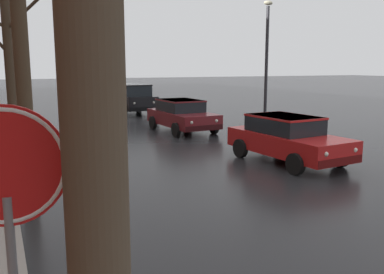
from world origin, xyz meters
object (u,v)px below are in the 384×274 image
bare_tree_second_along_sidewalk (24,47)px  sedan_green_parked_far_down_block (105,95)px  bare_tree_mid_block (8,48)px  sedan_maroon_parked_kerbside_close (182,115)px  sedan_darkblue_queued_behind_truck (91,91)px  suv_black_parked_kerbside_mid (132,97)px  sedan_red_approaching_near_lane (287,138)px  street_lamp_post (267,59)px  stop_sign_at_corner (7,203)px

bare_tree_second_along_sidewalk → sedan_green_parked_far_down_block: bare_tree_second_along_sidewalk is taller
bare_tree_mid_block → sedan_maroon_parked_kerbside_close: 7.54m
sedan_darkblue_queued_behind_truck → suv_black_parked_kerbside_mid: bearing=-90.1°
sedan_maroon_parked_kerbside_close → sedan_green_parked_far_down_block: (-0.01, 14.41, -0.00)m
sedan_red_approaching_near_lane → suv_black_parked_kerbside_mid: suv_black_parked_kerbside_mid is taller
suv_black_parked_kerbside_mid → sedan_green_parked_far_down_block: bearing=90.8°
bare_tree_mid_block → sedan_maroon_parked_kerbside_close: (6.99, 0.11, -2.83)m
sedan_darkblue_queued_behind_truck → sedan_red_approaching_near_lane: bearing=-89.2°
bare_tree_second_along_sidewalk → bare_tree_mid_block: bearing=90.3°
sedan_green_parked_far_down_block → suv_black_parked_kerbside_mid: bearing=-89.2°
street_lamp_post → sedan_darkblue_queued_behind_truck: bearing=98.9°
bare_tree_second_along_sidewalk → suv_black_parked_kerbside_mid: bare_tree_second_along_sidewalk is taller
stop_sign_at_corner → bare_tree_mid_block: bearing=88.0°
suv_black_parked_kerbside_mid → street_lamp_post: (3.44, -9.35, 2.24)m
bare_tree_mid_block → stop_sign_at_corner: bare_tree_mid_block is taller
sedan_red_approaching_near_lane → street_lamp_post: 6.76m
sedan_darkblue_queued_behind_truck → street_lamp_post: bearing=-81.1°
sedan_red_approaching_near_lane → sedan_maroon_parked_kerbside_close: same height
sedan_red_approaching_near_lane → sedan_darkblue_queued_behind_truck: same height
sedan_darkblue_queued_behind_truck → stop_sign_at_corner: 35.55m
bare_tree_mid_block → sedan_darkblue_queued_behind_truck: bearing=71.0°
suv_black_parked_kerbside_mid → sedan_darkblue_queued_behind_truck: suv_black_parked_kerbside_mid is taller
stop_sign_at_corner → street_lamp_post: size_ratio=0.47×
bare_tree_second_along_sidewalk → sedan_darkblue_queued_behind_truck: 29.67m
sedan_maroon_parked_kerbside_close → sedan_red_approaching_near_lane: bearing=-86.2°
sedan_green_parked_far_down_block → sedan_darkblue_queued_behind_truck: size_ratio=0.97×
sedan_darkblue_queued_behind_truck → stop_sign_at_corner: stop_sign_at_corner is taller
bare_tree_second_along_sidewalk → sedan_darkblue_queued_behind_truck: (7.06, 28.70, -2.53)m
bare_tree_second_along_sidewalk → sedan_maroon_parked_kerbside_close: bare_tree_second_along_sidewalk is taller
suv_black_parked_kerbside_mid → sedan_darkblue_queued_behind_truck: (0.02, 12.53, -0.23)m
sedan_maroon_parked_kerbside_close → suv_black_parked_kerbside_mid: size_ratio=0.94×
stop_sign_at_corner → sedan_green_parked_far_down_block: bearing=75.4°
stop_sign_at_corner → suv_black_parked_kerbside_mid: bearing=71.2°
bare_tree_mid_block → bare_tree_second_along_sidewalk: bearing=-89.7°
bare_tree_mid_block → sedan_red_approaching_near_lane: bearing=-42.5°
bare_tree_second_along_sidewalk → sedan_green_parked_far_down_block: 23.84m
bare_tree_second_along_sidewalk → stop_sign_at_corner: bearing=-94.9°
sedan_maroon_parked_kerbside_close → stop_sign_at_corner: bearing=-117.6°
sedan_red_approaching_near_lane → sedan_green_parked_far_down_block: size_ratio=0.99×
sedan_maroon_parked_kerbside_close → street_lamp_post: 4.54m
sedan_green_parked_far_down_block → sedan_maroon_parked_kerbside_close: bearing=-90.0°
sedan_green_parked_far_down_block → stop_sign_at_corner: (-7.46, -28.67, 1.34)m
stop_sign_at_corner → bare_tree_second_along_sidewalk: bearing=85.1°
sedan_maroon_parked_kerbside_close → street_lamp_post: bearing=-22.2°
sedan_maroon_parked_kerbside_close → street_lamp_post: size_ratio=0.73×
suv_black_parked_kerbside_mid → stop_sign_at_corner: stop_sign_at_corner is taller
bare_tree_second_along_sidewalk → stop_sign_at_corner: 6.14m
street_lamp_post → stop_sign_at_corner: bearing=-130.6°
sedan_red_approaching_near_lane → sedan_maroon_parked_kerbside_close: size_ratio=1.00×
sedan_green_parked_far_down_block → sedan_darkblue_queued_behind_truck: bearing=88.9°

